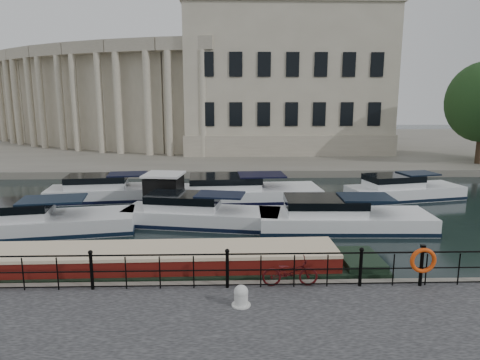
% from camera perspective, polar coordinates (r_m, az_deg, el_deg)
% --- Properties ---
extents(ground_plane, '(160.00, 160.00, 0.00)m').
position_cam_1_polar(ground_plane, '(15.49, -1.68, -12.42)').
color(ground_plane, black).
rests_on(ground_plane, ground).
extents(far_bank, '(120.00, 42.00, 0.55)m').
position_cam_1_polar(far_bank, '(53.53, -1.68, 4.75)').
color(far_bank, '#6B665B').
rests_on(far_bank, ground_plane).
extents(railing, '(24.14, 0.14, 1.22)m').
position_cam_1_polar(railing, '(12.95, -1.71, -11.52)').
color(railing, black).
rests_on(railing, near_quay).
extents(civic_building, '(53.55, 31.84, 16.85)m').
position_cam_1_polar(civic_building, '(48.93, -2.92, 12.08)').
color(civic_building, '#ADA38C').
rests_on(civic_building, far_bank).
extents(bicycle, '(1.68, 0.59, 0.88)m').
position_cam_1_polar(bicycle, '(13.23, 6.69, -12.07)').
color(bicycle, '#460C0E').
rests_on(bicycle, near_quay).
extents(mooring_bollard, '(0.53, 0.53, 0.59)m').
position_cam_1_polar(mooring_bollard, '(12.07, 0.15, -15.21)').
color(mooring_bollard, silver).
rests_on(mooring_bollard, near_quay).
extents(life_ring_post, '(0.79, 0.20, 1.29)m').
position_cam_1_polar(life_ring_post, '(14.05, 23.20, -9.91)').
color(life_ring_post, black).
rests_on(life_ring_post, near_quay).
extents(narrowboat, '(16.28, 2.45, 1.59)m').
position_cam_1_polar(narrowboat, '(15.05, -12.72, -11.92)').
color(narrowboat, black).
rests_on(narrowboat, ground_plane).
extents(harbour_hut, '(3.01, 2.63, 2.17)m').
position_cam_1_polar(harbour_hut, '(23.56, -10.05, -1.89)').
color(harbour_hut, '#6B665B').
rests_on(harbour_hut, ground_plane).
extents(cabin_cruisers, '(28.58, 10.28, 1.99)m').
position_cam_1_polar(cabin_cruisers, '(23.09, -3.17, -3.50)').
color(cabin_cruisers, silver).
rests_on(cabin_cruisers, ground_plane).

